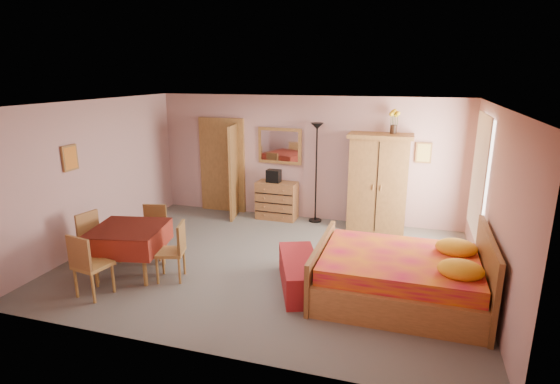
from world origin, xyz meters
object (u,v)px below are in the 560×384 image
(floor_lamp, at_px, (316,173))
(sunflower_vase, at_px, (394,122))
(chair_north, at_px, (152,233))
(bed, at_px, (399,264))
(chair_east, at_px, (170,251))
(chest_of_drawers, at_px, (277,200))
(wall_mirror, at_px, (280,146))
(chair_west, at_px, (97,241))
(stereo, at_px, (274,176))
(wardrobe, at_px, (378,183))
(chair_south, at_px, (93,264))
(bench, at_px, (300,273))
(dining_table, at_px, (130,251))

(floor_lamp, relative_size, sunflower_vase, 4.48)
(sunflower_vase, distance_m, chair_north, 4.86)
(floor_lamp, bearing_deg, bed, -58.11)
(chair_east, bearing_deg, chest_of_drawers, -28.75)
(wall_mirror, bearing_deg, sunflower_vase, -0.00)
(chair_west, bearing_deg, chair_north, 146.35)
(stereo, distance_m, wardrobe, 2.17)
(floor_lamp, height_order, bed, floor_lamp)
(chair_south, bearing_deg, chair_north, 98.50)
(wall_mirror, xyz_separation_m, sunflower_vase, (2.32, -0.17, 0.60))
(chest_of_drawers, distance_m, chair_north, 2.93)
(bench, relative_size, chair_west, 1.51)
(chair_south, bearing_deg, bench, 31.69)
(floor_lamp, xyz_separation_m, wardrobe, (1.27, -0.10, -0.08))
(chair_north, bearing_deg, floor_lamp, -142.11)
(sunflower_vase, xyz_separation_m, dining_table, (-3.70, -3.26, -1.77))
(wall_mirror, height_order, chair_east, wall_mirror)
(chest_of_drawers, height_order, wall_mirror, wall_mirror)
(sunflower_vase, bearing_deg, bench, -109.81)
(chair_west, relative_size, chair_east, 1.00)
(sunflower_vase, bearing_deg, stereo, -178.74)
(stereo, bearing_deg, wardrobe, -0.83)
(bed, distance_m, bench, 1.41)
(floor_lamp, relative_size, wardrobe, 1.08)
(wall_mirror, xyz_separation_m, dining_table, (-1.38, -3.43, -1.17))
(dining_table, xyz_separation_m, chair_north, (-0.02, 0.66, 0.06))
(wardrobe, xyz_separation_m, chair_east, (-2.79, -3.17, -0.51))
(wardrobe, bearing_deg, stereo, 179.06)
(wall_mirror, relative_size, wardrobe, 0.50)
(chest_of_drawers, height_order, floor_lamp, floor_lamp)
(chair_north, distance_m, chair_west, 0.87)
(wardrobe, height_order, bench, wardrobe)
(bed, xyz_separation_m, chair_east, (-3.32, -0.38, -0.08))
(chair_west, bearing_deg, stereo, 160.73)
(wall_mirror, bearing_deg, chest_of_drawers, -85.82)
(stereo, bearing_deg, chair_west, -121.94)
(floor_lamp, distance_m, chair_south, 4.66)
(sunflower_vase, bearing_deg, bed, -83.78)
(floor_lamp, bearing_deg, sunflower_vase, -0.70)
(chair_north, bearing_deg, chair_south, 76.22)
(wardrobe, relative_size, chair_south, 2.06)
(chair_north, bearing_deg, stereo, -129.32)
(stereo, xyz_separation_m, bench, (1.32, -2.91, -0.72))
(sunflower_vase, distance_m, bench, 3.69)
(stereo, xyz_separation_m, chair_south, (-1.39, -3.95, -0.47))
(bed, distance_m, chair_east, 3.34)
(wardrobe, bearing_deg, bed, -79.31)
(chest_of_drawers, distance_m, bench, 3.18)
(stereo, relative_size, wardrobe, 0.15)
(chair_south, relative_size, chair_west, 1.04)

